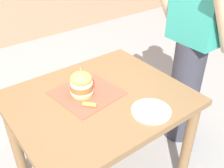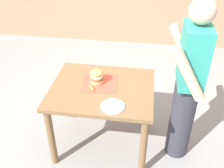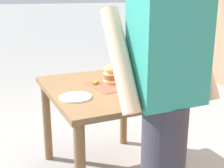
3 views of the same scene
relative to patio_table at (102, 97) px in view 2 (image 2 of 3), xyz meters
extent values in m
plane|color=gray|center=(0.00, 0.00, -0.63)|extent=(80.00, 80.00, 0.00)
cube|color=brown|center=(0.00, 0.00, 0.11)|extent=(0.86, 1.03, 0.04)
cylinder|color=brown|center=(-0.37, -0.45, -0.27)|extent=(0.07, 0.07, 0.71)
cylinder|color=brown|center=(0.37, -0.45, -0.27)|extent=(0.07, 0.07, 0.71)
cylinder|color=brown|center=(-0.37, 0.45, -0.27)|extent=(0.07, 0.07, 0.71)
cylinder|color=brown|center=(0.37, 0.45, -0.27)|extent=(0.07, 0.07, 0.71)
cube|color=#D64C38|center=(-0.07, -0.04, 0.13)|extent=(0.40, 0.40, 0.00)
cylinder|color=gold|center=(-0.08, -0.07, 0.14)|extent=(0.13, 0.13, 0.02)
cylinder|color=beige|center=(-0.08, -0.07, 0.16)|extent=(0.14, 0.14, 0.02)
cylinder|color=brown|center=(-0.08, -0.07, 0.18)|extent=(0.14, 0.14, 0.04)
cylinder|color=beige|center=(-0.08, -0.07, 0.21)|extent=(0.13, 0.13, 0.02)
ellipsoid|color=gold|center=(-0.08, -0.07, 0.24)|extent=(0.13, 0.13, 0.07)
cylinder|color=#D1B77F|center=(-0.08, -0.07, 0.29)|extent=(0.00, 0.00, 0.05)
cylinder|color=#8EA83D|center=(0.05, -0.10, 0.14)|extent=(0.07, 0.07, 0.02)
cylinder|color=white|center=(0.29, 0.15, 0.13)|extent=(0.22, 0.22, 0.01)
cylinder|color=silver|center=(0.28, 0.15, 0.14)|extent=(0.04, 0.17, 0.01)
cylinder|color=silver|center=(0.31, 0.15, 0.14)|extent=(0.03, 0.17, 0.01)
cylinder|color=#33333D|center=(0.02, 0.82, -0.18)|extent=(0.24, 0.24, 0.90)
cube|color=teal|center=(0.02, 0.82, 0.55)|extent=(0.36, 0.22, 0.56)
sphere|color=beige|center=(0.02, 0.82, 0.95)|extent=(0.22, 0.22, 0.22)
cylinder|color=beige|center=(-0.21, 0.76, 0.50)|extent=(0.09, 0.34, 0.50)
cylinder|color=beige|center=(0.25, 0.76, 0.50)|extent=(0.09, 0.34, 0.50)
camera|label=1|loc=(1.06, -0.70, 1.05)|focal=42.00mm
camera|label=2|loc=(2.12, 0.41, 1.62)|focal=42.00mm
camera|label=3|loc=(0.88, 2.06, 0.81)|focal=50.00mm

